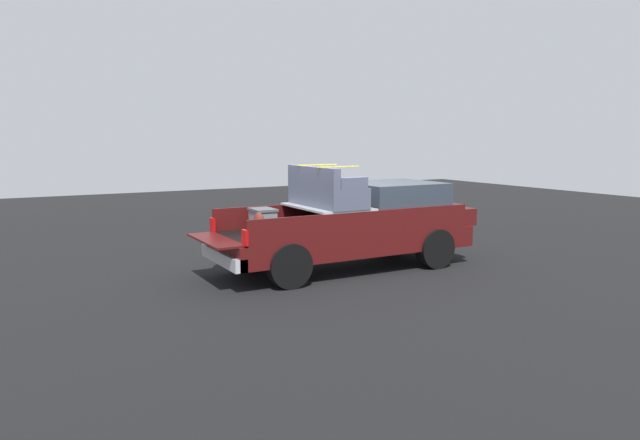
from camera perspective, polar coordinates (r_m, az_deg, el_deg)
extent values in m
plane|color=black|center=(12.62, 2.39, -4.76)|extent=(40.00, 40.00, 0.00)
cube|color=#470F0F|center=(12.49, 2.41, -1.95)|extent=(5.50, 1.92, 0.44)
cube|color=black|center=(11.88, -2.53, -1.30)|extent=(2.80, 1.80, 0.04)
cube|color=#470F0F|center=(12.67, -4.42, 0.33)|extent=(2.80, 0.06, 0.50)
cube|color=#470F0F|center=(11.03, -0.37, -0.81)|extent=(2.80, 0.06, 0.50)
cube|color=#470F0F|center=(12.51, 3.08, 0.24)|extent=(0.06, 1.80, 0.50)
cube|color=#470F0F|center=(11.24, -10.19, -1.96)|extent=(0.55, 1.80, 0.04)
cube|color=#B2B2B7|center=(12.17, 0.72, 1.32)|extent=(1.25, 1.92, 0.04)
cube|color=#470F0F|center=(13.17, 7.43, 0.58)|extent=(2.30, 1.92, 0.50)
cube|color=#2D3842|center=(13.06, 7.12, 2.65)|extent=(1.94, 1.76, 0.46)
cube|color=#470F0F|center=(14.02, 11.87, 0.68)|extent=(0.40, 1.82, 0.38)
cube|color=#B2B2B7|center=(11.35, -9.41, -3.60)|extent=(0.24, 1.92, 0.24)
cube|color=red|center=(12.12, -10.43, -0.47)|extent=(0.06, 0.20, 0.28)
cube|color=red|center=(10.48, -7.32, -1.73)|extent=(0.06, 0.20, 0.28)
cylinder|color=black|center=(14.21, 6.57, -1.60)|extent=(0.86, 0.30, 0.86)
cylinder|color=black|center=(12.84, 11.15, -2.73)|extent=(0.86, 0.30, 0.86)
cylinder|color=black|center=(12.52, -6.58, -2.91)|extent=(0.86, 0.30, 0.86)
cylinder|color=black|center=(10.95, -3.03, -4.46)|extent=(0.86, 0.30, 0.86)
cube|color=slate|center=(11.98, -5.58, -0.12)|extent=(0.40, 0.55, 0.43)
cube|color=#505359|center=(11.95, -5.60, 1.01)|extent=(0.44, 0.59, 0.05)
ellipsoid|color=maroon|center=(11.39, -5.95, -0.43)|extent=(0.20, 0.34, 0.47)
ellipsoid|color=maroon|center=(11.36, -6.46, -0.82)|extent=(0.09, 0.24, 0.21)
cube|color=#4C5166|center=(12.14, 0.72, 2.39)|extent=(0.85, 1.96, 0.42)
cube|color=#4C5166|center=(11.94, -0.72, 4.27)|extent=(0.16, 1.96, 0.40)
cube|color=#4C5166|center=(12.91, -1.04, 4.16)|extent=(0.61, 0.20, 0.22)
cube|color=#4C5166|center=(11.39, 3.16, 3.62)|extent=(0.61, 0.20, 0.22)
cube|color=yellow|center=(12.48, -0.29, 5.40)|extent=(0.95, 0.03, 0.02)
cube|color=yellow|center=(11.72, 1.81, 5.22)|extent=(0.95, 0.03, 0.02)
cylinder|color=#2D2D33|center=(17.31, 7.69, 0.20)|extent=(0.56, 0.56, 0.90)
cylinder|color=#2D2D33|center=(17.25, 7.72, 1.81)|extent=(0.60, 0.60, 0.08)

